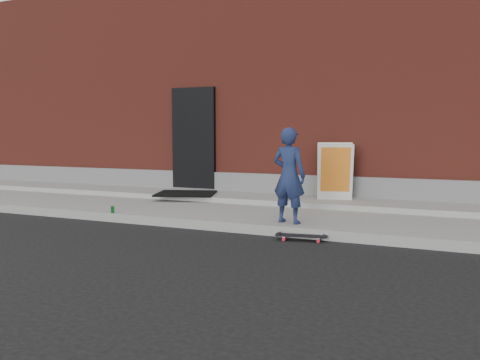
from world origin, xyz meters
The scene contains 9 objects.
ground centered at (0.00, 0.00, 0.00)m, with size 80.00×80.00×0.00m, color black.
sidewalk centered at (0.00, 1.50, 0.07)m, with size 20.00×3.00×0.15m, color slate.
apron centered at (0.00, 2.40, 0.20)m, with size 20.00×1.20×0.10m, color gray.
building centered at (0.00, 6.99, 2.50)m, with size 20.00×8.10×5.00m.
child centered at (0.41, 0.33, 0.87)m, with size 0.53×0.34×1.44m, color #192448.
skateboard centered at (0.73, -0.12, 0.06)m, with size 0.71×0.30×0.08m.
pizza_sign centered at (0.67, 2.50, 0.79)m, with size 0.81×0.90×1.08m.
soda_can centered at (-2.62, 0.05, 0.21)m, with size 0.06×0.06×0.11m, color #1A832D.
doormat centered at (-2.30, 2.03, 0.27)m, with size 1.17×0.95×0.03m, color black.
Camera 1 is at (2.40, -6.40, 1.49)m, focal length 35.00 mm.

